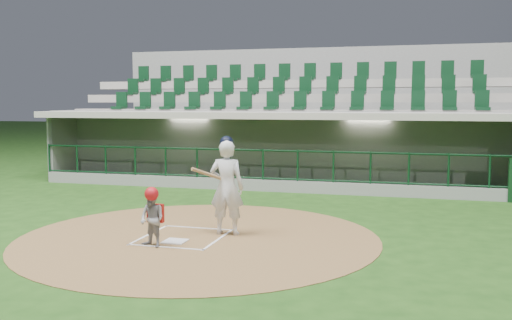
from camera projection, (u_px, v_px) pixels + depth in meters
The scene contains 8 objects.
ground at pixel (189, 234), 11.68m from camera, with size 120.00×120.00×0.00m, color #1B4012.
dirt_circle at pixel (199, 237), 11.41m from camera, with size 7.20×7.20×0.01m, color brown.
home_plate at pixel (175, 241), 11.01m from camera, with size 0.43×0.43×0.02m, color silver.
batter_box_chalk at pixel (183, 237), 11.39m from camera, with size 1.55×1.80×0.01m.
dugout_structure at pixel (283, 155), 19.04m from camera, with size 16.40×3.70×3.00m.
seating_deck at pixel (296, 136), 22.00m from camera, with size 17.00×6.72×5.15m.
batter at pixel (227, 186), 11.55m from camera, with size 0.91×0.90×2.01m.
catcher at pixel (152, 217), 10.58m from camera, with size 0.62×0.55×1.13m.
Camera 1 is at (4.40, -10.68, 2.69)m, focal length 40.00 mm.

